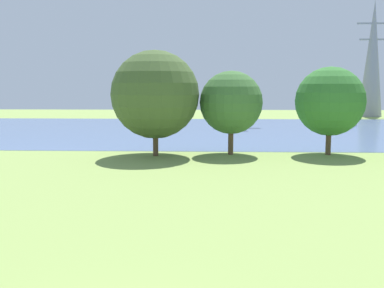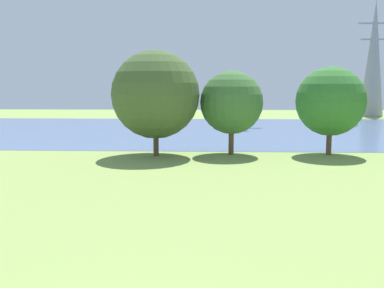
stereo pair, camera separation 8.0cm
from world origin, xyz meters
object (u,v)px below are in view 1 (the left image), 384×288
object	(u,v)px
electricity_pylon	(372,59)
sailboat_gray	(158,120)
tree_east_near	(231,103)
tree_east_far	(155,95)
tree_west_near	(330,101)
sailboat_white	(340,123)

from	to	relation	value
electricity_pylon	sailboat_gray	bearing A→B (deg)	-155.49
tree_east_near	electricity_pylon	distance (m)	58.96
tree_east_far	electricity_pylon	world-z (taller)	electricity_pylon
tree_west_near	electricity_pylon	distance (m)	55.21
sailboat_white	tree_west_near	distance (m)	29.97
sailboat_gray	tree_east_far	world-z (taller)	tree_east_far
sailboat_gray	electricity_pylon	world-z (taller)	electricity_pylon
tree_east_far	sailboat_white	bearing A→B (deg)	51.44
tree_east_far	tree_west_near	size ratio (longest dim) A/B	1.18
electricity_pylon	tree_west_near	bearing A→B (deg)	-112.74
sailboat_white	electricity_pylon	bearing A→B (deg)	61.42
sailboat_white	tree_west_near	world-z (taller)	sailboat_white
sailboat_gray	tree_east_near	world-z (taller)	tree_east_near
tree_west_near	sailboat_white	bearing A→B (deg)	72.24
sailboat_white	tree_east_far	world-z (taller)	tree_east_far
sailboat_gray	tree_west_near	bearing A→B (deg)	-60.81
tree_east_far	sailboat_gray	bearing A→B (deg)	96.43
sailboat_white	sailboat_gray	xyz separation A→B (m)	(-27.27, 4.31, -0.02)
tree_east_far	tree_east_near	bearing A→B (deg)	9.36
sailboat_gray	sailboat_white	bearing A→B (deg)	-8.98
sailboat_gray	electricity_pylon	distance (m)	44.58
sailboat_white	tree_east_far	size ratio (longest dim) A/B	0.87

